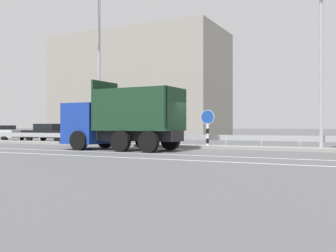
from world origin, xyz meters
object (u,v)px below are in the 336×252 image
dump_truck (110,125)px  parked_car_2 (50,133)px  parked_car_3 (104,133)px  street_lamp_2 (321,37)px  parked_car_1 (2,132)px  median_road_sign (208,128)px  street_lamp_1 (98,61)px

dump_truck → parked_car_2: (-11.22, 7.28, -0.59)m
dump_truck → parked_car_3: bearing=38.3°
dump_truck → parked_car_3: 9.14m
street_lamp_2 → parked_car_1: street_lamp_2 is taller
dump_truck → median_road_sign: 5.58m
street_lamp_1 → parked_car_1: street_lamp_1 is taller
parked_car_2 → dump_truck: bearing=53.2°
parked_car_2 → parked_car_3: bearing=85.4°
parked_car_2 → parked_car_1: bearing=-91.4°
parked_car_1 → parked_car_2: parked_car_2 is taller
dump_truck → street_lamp_1: size_ratio=0.66×
median_road_sign → street_lamp_2: bearing=0.6°
street_lamp_2 → parked_car_2: bearing=170.2°
street_lamp_1 → parked_car_2: bearing=153.9°
median_road_sign → parked_car_2: bearing=166.2°
parked_car_3 → dump_truck: bearing=-139.1°
parked_car_2 → parked_car_3: (5.62, -0.08, 0.02)m
parked_car_1 → parked_car_3: size_ratio=0.99×
parked_car_1 → parked_car_3: parked_car_3 is taller
street_lamp_1 → parked_car_3: 6.49m
median_road_sign → street_lamp_2: (6.10, 0.07, 4.60)m
street_lamp_1 → parked_car_1: size_ratio=2.15×
street_lamp_2 → parked_car_2: (-21.70, 3.75, -5.07)m
median_road_sign → street_lamp_1: (-7.79, 0.00, 4.38)m
street_lamp_2 → parked_car_2: size_ratio=2.24×
median_road_sign → parked_car_3: bearing=159.4°
parked_car_3 → median_road_sign: bearing=-107.6°
parked_car_1 → parked_car_3: bearing=92.4°
parked_car_2 → median_road_sign: bearing=72.4°
street_lamp_2 → parked_car_2: 22.60m
dump_truck → parked_car_1: (-16.69, 7.05, -0.62)m
median_road_sign → street_lamp_2: 7.64m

